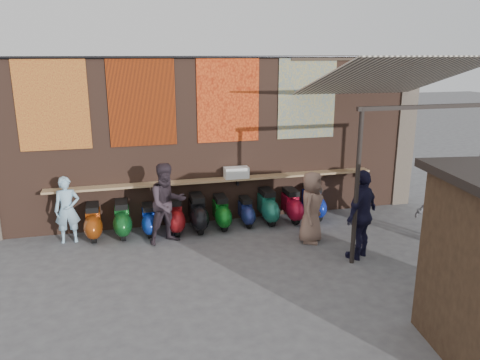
{
  "coord_description": "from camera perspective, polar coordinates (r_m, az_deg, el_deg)",
  "views": [
    {
      "loc": [
        -2.27,
        -8.37,
        4.09
      ],
      "look_at": [
        0.25,
        1.2,
        1.38
      ],
      "focal_mm": 35.0,
      "sensor_mm": 36.0,
      "label": 1
    }
  ],
  "objects": [
    {
      "name": "scooter_stool_1",
      "position": [
        11.03,
        -14.16,
        -4.68
      ],
      "size": [
        0.38,
        0.85,
        0.81
      ],
      "primitive_type": null,
      "color": "#0F4C1B",
      "rests_on": "ground"
    },
    {
      "name": "awning_ledger",
      "position": [
        12.3,
        13.65,
        14.26
      ],
      "size": [
        3.3,
        0.08,
        0.12
      ],
      "primitive_type": "cube",
      "color": "#33261C",
      "rests_on": "brick_wall"
    },
    {
      "name": "scooter_stool_9",
      "position": [
        11.99,
        8.89,
        -2.7
      ],
      "size": [
        0.39,
        0.88,
        0.83
      ],
      "primitive_type": null,
      "color": "navy",
      "rests_on": "ground"
    },
    {
      "name": "eating_counter",
      "position": [
        11.34,
        -2.68,
        0.02
      ],
      "size": [
        8.0,
        0.32,
        0.05
      ],
      "primitive_type": "cube",
      "color": "#9E7A51",
      "rests_on": "brick_wall"
    },
    {
      "name": "shelf_box",
      "position": [
        11.37,
        -0.45,
        0.91
      ],
      "size": [
        0.59,
        0.28,
        0.27
      ],
      "primitive_type": "cube",
      "color": "white",
      "rests_on": "eating_counter"
    },
    {
      "name": "shopper_grey",
      "position": [
        11.06,
        23.71,
        -2.59
      ],
      "size": [
        1.34,
        0.98,
        1.87
      ],
      "primitive_type": "imported",
      "rotation": [
        0.0,
        0.0,
        2.89
      ],
      "color": "#535357",
      "rests_on": "ground"
    },
    {
      "name": "awning_post_right",
      "position": [
        10.88,
        27.11,
        0.11
      ],
      "size": [
        0.09,
        0.09,
        3.1
      ],
      "primitive_type": "cylinder",
      "color": "black",
      "rests_on": "ground"
    },
    {
      "name": "scooter_stool_4",
      "position": [
        11.09,
        -5.18,
        -4.03
      ],
      "size": [
        0.4,
        0.89,
        0.85
      ],
      "primitive_type": null,
      "color": "black",
      "rests_on": "ground"
    },
    {
      "name": "tapestry_multi",
      "position": [
        11.82,
        8.17,
        9.89
      ],
      "size": [
        1.5,
        0.02,
        2.0
      ],
      "primitive_type": "cube",
      "color": "#2B61A0",
      "rests_on": "brick_wall"
    },
    {
      "name": "diner_left",
      "position": [
        10.96,
        -20.31,
        -3.43
      ],
      "size": [
        0.56,
        0.37,
        1.49
      ],
      "primitive_type": "imported",
      "rotation": [
        0.0,
        0.0,
        0.03
      ],
      "color": "#95C0D9",
      "rests_on": "ground"
    },
    {
      "name": "ground",
      "position": [
        9.59,
        0.39,
        -9.92
      ],
      "size": [
        70.0,
        70.0,
        0.0
      ],
      "primitive_type": "plane",
      "color": "#474749",
      "rests_on": "ground"
    },
    {
      "name": "awning_header",
      "position": [
        9.73,
        21.96,
        8.28
      ],
      "size": [
        3.0,
        0.08,
        0.08
      ],
      "primitive_type": "cube",
      "color": "black",
      "rests_on": "awning_post_left"
    },
    {
      "name": "pier_right",
      "position": [
        13.52,
        19.1,
        5.59
      ],
      "size": [
        0.5,
        0.5,
        4.0
      ],
      "primitive_type": "cube",
      "color": "#4C4238",
      "rests_on": "ground"
    },
    {
      "name": "awning_post_left",
      "position": [
        9.27,
        14.04,
        -1.04
      ],
      "size": [
        0.09,
        0.09,
        3.1
      ],
      "primitive_type": "cylinder",
      "color": "black",
      "rests_on": "ground"
    },
    {
      "name": "shopper_tan",
      "position": [
        10.39,
        8.7,
        -3.3
      ],
      "size": [
        0.88,
        0.93,
        1.6
      ],
      "primitive_type": "imported",
      "rotation": [
        0.0,
        0.0,
        0.93
      ],
      "color": "#7D5F50",
      "rests_on": "ground"
    },
    {
      "name": "scooter_stool_0",
      "position": [
        11.07,
        -17.44,
        -4.92
      ],
      "size": [
        0.37,
        0.83,
        0.78
      ],
      "primitive_type": null,
      "color": "#87350C",
      "rests_on": "ground"
    },
    {
      "name": "shopper_navy",
      "position": [
        9.77,
        14.59,
        -4.08
      ],
      "size": [
        1.15,
        0.99,
        1.85
      ],
      "primitive_type": "imported",
      "rotation": [
        0.0,
        0.0,
        3.75
      ],
      "color": "black",
      "rests_on": "ground"
    },
    {
      "name": "tapestry_sun",
      "position": [
        10.92,
        -11.85,
        9.28
      ],
      "size": [
        1.5,
        0.02,
        2.0
      ],
      "primitive_type": "cube",
      "color": "#C13B0B",
      "rests_on": "brick_wall"
    },
    {
      "name": "scooter_stool_6",
      "position": [
        11.41,
        0.74,
        -3.88
      ],
      "size": [
        0.32,
        0.71,
        0.67
      ],
      "primitive_type": null,
      "color": "navy",
      "rests_on": "ground"
    },
    {
      "name": "scooter_stool_7",
      "position": [
        11.56,
        3.39,
        -3.24
      ],
      "size": [
        0.39,
        0.87,
        0.83
      ],
      "primitive_type": null,
      "color": "#18604E",
      "rests_on": "ground"
    },
    {
      "name": "scooter_stool_2",
      "position": [
        11.01,
        -11.05,
        -4.82
      ],
      "size": [
        0.33,
        0.74,
        0.7
      ],
      "primitive_type": null,
      "color": "#0E2D9B",
      "rests_on": "ground"
    },
    {
      "name": "brick_wall",
      "position": [
        11.49,
        -3.13,
        4.83
      ],
      "size": [
        10.0,
        0.4,
        4.0
      ],
      "primitive_type": "cube",
      "color": "brown",
      "rests_on": "ground"
    },
    {
      "name": "scooter_stool_3",
      "position": [
        11.02,
        -7.95,
        -4.35
      ],
      "size": [
        0.39,
        0.86,
        0.82
      ],
      "primitive_type": null,
      "color": "maroon",
      "rests_on": "ground"
    },
    {
      "name": "tapestry_orange",
      "position": [
        11.2,
        -1.44,
        9.74
      ],
      "size": [
        1.5,
        0.02,
        2.0
      ],
      "primitive_type": "cube",
      "color": "#E7531C",
      "rests_on": "brick_wall"
    },
    {
      "name": "tapestry_redgold",
      "position": [
        10.98,
        -21.89,
        8.55
      ],
      "size": [
        1.5,
        0.02,
        2.0
      ],
      "primitive_type": "cube",
      "color": "maroon",
      "rests_on": "brick_wall"
    },
    {
      "name": "hang_rail",
      "position": [
        11.08,
        -3.03,
        14.74
      ],
      "size": [
        9.5,
        0.06,
        0.06
      ],
      "primitive_type": "cylinder",
      "rotation": [
        0.0,
        1.57,
        0.0
      ],
      "color": "black",
      "rests_on": "brick_wall"
    },
    {
      "name": "scooter_stool_8",
      "position": [
        11.73,
        6.32,
        -3.11
      ],
      "size": [
        0.38,
        0.84,
        0.8
      ],
      "primitive_type": null,
      "color": "maroon",
      "rests_on": "ground"
    },
    {
      "name": "awning_canvas",
      "position": [
        10.93,
        17.5,
        11.81
      ],
      "size": [
        3.2,
        3.28,
        0.97
      ],
      "primitive_type": "cube",
      "rotation": [
        -0.28,
        0.0,
        0.0
      ],
      "color": "beige",
      "rests_on": "brick_wall"
    },
    {
      "name": "scooter_stool_5",
      "position": [
        11.22,
        -2.29,
        -3.97
      ],
      "size": [
        0.36,
        0.81,
        0.77
      ],
      "primitive_type": null,
      "color": "#0E6319",
      "rests_on": "ground"
    },
    {
      "name": "diner_right",
      "position": [
        10.32,
        -8.84,
        -2.86
      ],
      "size": [
        1.05,
        0.93,
        1.8
      ],
      "primitive_type": "imported",
      "rotation": [
        0.0,
        0.0,
        0.33
      ],
      "color": "#32272E",
      "rests_on": "ground"
    }
  ]
}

